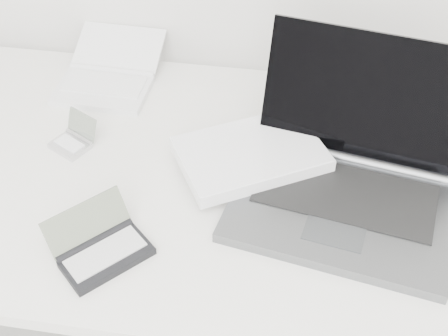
# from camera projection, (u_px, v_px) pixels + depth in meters

# --- Properties ---
(desk) EXTENTS (1.60, 0.80, 0.73)m
(desk) POSITION_uv_depth(u_px,v_px,m) (241.00, 193.00, 1.33)
(desk) COLOR white
(desk) RESTS_ON ground
(laptop_large) EXTENTS (0.62, 0.45, 0.28)m
(laptop_large) POSITION_uv_depth(u_px,v_px,m) (319.00, 171.00, 1.25)
(laptop_large) COLOR #5A5C5F
(laptop_large) RESTS_ON desk
(netbook_open_white) EXTENTS (0.23, 0.29, 0.07)m
(netbook_open_white) POSITION_uv_depth(u_px,v_px,m) (108.00, 77.00, 1.54)
(netbook_open_white) COLOR white
(netbook_open_white) RESTS_ON desk
(pda_silver) EXTENTS (0.11, 0.11, 0.06)m
(pda_silver) POSITION_uv_depth(u_px,v_px,m) (74.00, 140.00, 1.37)
(pda_silver) COLOR silver
(pda_silver) RESTS_ON desk
(palmtop_charcoal) EXTENTS (0.20, 0.21, 0.08)m
(palmtop_charcoal) POSITION_uv_depth(u_px,v_px,m) (101.00, 248.00, 1.14)
(palmtop_charcoal) COLOR black
(palmtop_charcoal) RESTS_ON desk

